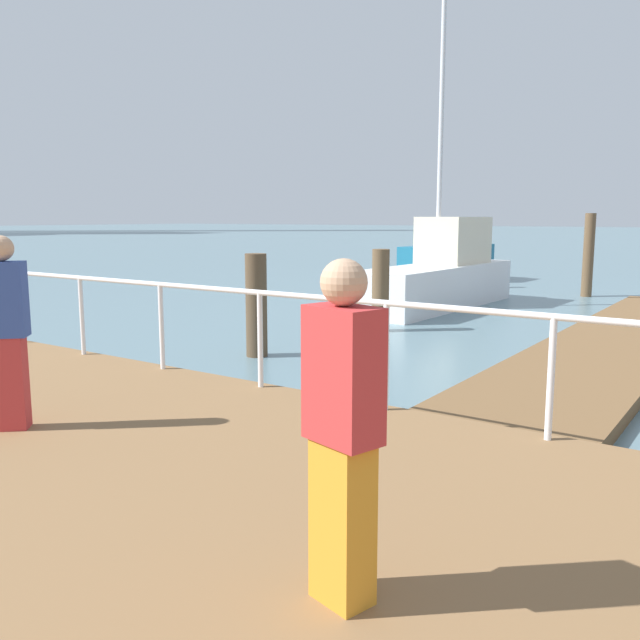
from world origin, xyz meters
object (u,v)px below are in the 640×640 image
Objects in this scene: moored_boat_5 at (449,258)px; pedestrian_0 at (343,430)px; pedestrian_1 at (6,330)px; moored_boat_0 at (441,274)px.

pedestrian_0 is (-19.53, -8.03, 0.43)m from moored_boat_5.
pedestrian_0 is at bearing -98.95° from pedestrian_1.
moored_boat_5 reaches higher than pedestrian_1.
moored_boat_5 is at bearing 22.36° from pedestrian_0.
moored_boat_5 reaches higher than pedestrian_0.
moored_boat_0 reaches higher than pedestrian_0.
moored_boat_5 is 19.37m from pedestrian_1.
pedestrian_0 is at bearing -157.64° from moored_boat_5.
moored_boat_0 reaches higher than pedestrian_1.
moored_boat_0 is 12.61m from pedestrian_1.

